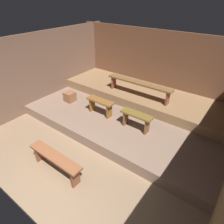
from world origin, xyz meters
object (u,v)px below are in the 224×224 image
(bench_middle_center, at_px, (139,84))
(wooden_crate_lower, at_px, (70,97))
(bench_lower_left, at_px, (100,104))
(bench_lower_right, at_px, (136,118))
(bench_floor_center, at_px, (55,159))

(bench_middle_center, distance_m, wooden_crate_lower, 2.41)
(bench_lower_left, xyz_separation_m, bench_middle_center, (0.59, 1.27, 0.35))
(bench_middle_center, bearing_deg, bench_lower_left, -114.85)
(wooden_crate_lower, bearing_deg, bench_middle_center, 32.22)
(bench_lower_left, xyz_separation_m, bench_lower_right, (1.28, 0.00, 0.00))
(bench_lower_right, distance_m, wooden_crate_lower, 2.68)
(bench_middle_center, xyz_separation_m, wooden_crate_lower, (-1.98, -1.25, -0.55))
(bench_floor_center, relative_size, bench_middle_center, 0.65)
(bench_lower_right, xyz_separation_m, bench_middle_center, (-0.69, 1.27, 0.35))
(bench_lower_left, bearing_deg, bench_floor_center, -77.31)
(bench_floor_center, relative_size, bench_lower_right, 1.65)
(bench_lower_right, bearing_deg, bench_lower_left, 180.00)
(bench_middle_center, bearing_deg, bench_floor_center, -91.57)
(bench_floor_center, distance_m, bench_middle_center, 3.51)
(bench_lower_left, distance_m, bench_middle_center, 1.44)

